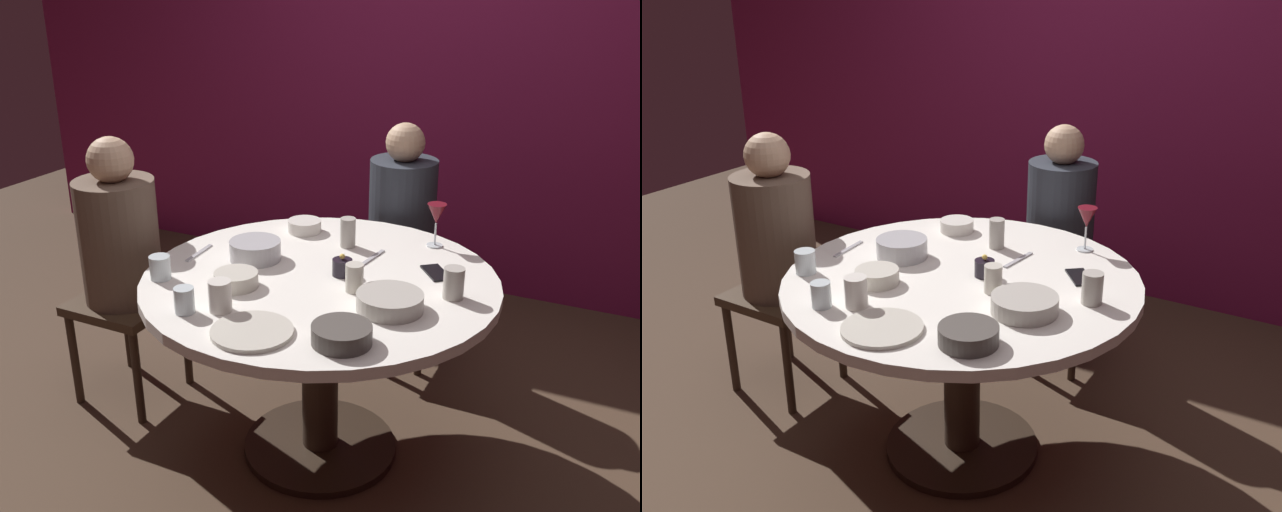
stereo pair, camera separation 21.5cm
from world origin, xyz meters
TOP-DOWN VIEW (x-y plane):
  - ground_plane at (0.00, 0.00)m, footprint 8.00×8.00m
  - back_wall at (0.00, 1.81)m, footprint 6.00×0.10m
  - dining_table at (0.00, 0.00)m, footprint 1.29×1.29m
  - seated_diner_left at (-0.92, 0.00)m, footprint 0.40×0.40m
  - seated_diner_back at (0.00, 0.87)m, footprint 0.40×0.40m
  - candle_holder at (0.07, 0.05)m, footprint 0.07×0.07m
  - wine_glass at (0.28, 0.47)m, footprint 0.08×0.08m
  - dinner_plate at (-0.00, -0.47)m, footprint 0.26×0.26m
  - cell_phone at (0.37, 0.21)m, footprint 0.14×0.15m
  - bowl_serving_large at (-0.29, 0.04)m, footprint 0.20×0.20m
  - bowl_salad_center at (-0.26, 0.39)m, footprint 0.14×0.14m
  - bowl_small_white at (0.32, -0.14)m, footprint 0.22×0.22m
  - bowl_sauce_side at (-0.23, -0.20)m, footprint 0.15×0.15m
  - bowl_rice_portion at (0.27, -0.41)m, footprint 0.18×0.18m
  - cup_near_candle at (0.16, -0.06)m, footprint 0.06×0.06m
  - cup_by_left_diner at (-0.17, -0.38)m, footprint 0.08×0.08m
  - cup_by_right_diner at (-0.03, 0.31)m, footprint 0.06×0.06m
  - cup_center_front at (-0.27, -0.45)m, footprint 0.07×0.07m
  - cup_far_edge at (-0.50, -0.26)m, footprint 0.07×0.07m
  - cup_beside_wine at (0.48, 0.04)m, footprint 0.07×0.07m
  - fork_near_plate at (0.11, 0.24)m, footprint 0.04×0.18m
  - knife_near_plate at (-0.52, -0.01)m, footprint 0.03×0.18m

SIDE VIEW (x-z plane):
  - ground_plane at x=0.00m, z-range 0.00..0.00m
  - dining_table at x=0.00m, z-range 0.21..0.96m
  - seated_diner_back at x=0.00m, z-range 0.13..1.28m
  - seated_diner_left at x=-0.92m, z-range 0.14..1.30m
  - fork_near_plate at x=0.11m, z-range 0.75..0.75m
  - knife_near_plate at x=-0.52m, z-range 0.75..0.75m
  - cell_phone at x=0.37m, z-range 0.75..0.76m
  - dinner_plate at x=0.00m, z-range 0.75..0.76m
  - bowl_salad_center at x=-0.26m, z-range 0.75..0.80m
  - bowl_sauce_side at x=-0.23m, z-range 0.75..0.80m
  - bowl_small_white at x=0.32m, z-range 0.75..0.81m
  - bowl_rice_portion at x=0.27m, z-range 0.75..0.81m
  - candle_holder at x=0.07m, z-range 0.74..0.82m
  - bowl_serving_large at x=-0.29m, z-range 0.75..0.82m
  - cup_far_edge at x=-0.50m, z-range 0.75..0.83m
  - cup_center_front at x=-0.27m, z-range 0.75..0.84m
  - cup_near_candle at x=0.16m, z-range 0.75..0.85m
  - cup_by_left_diner at x=-0.17m, z-range 0.75..0.85m
  - cup_beside_wine at x=0.48m, z-range 0.75..0.86m
  - cup_by_right_diner at x=-0.03m, z-range 0.75..0.87m
  - wine_glass at x=0.28m, z-range 0.79..0.97m
  - back_wall at x=0.00m, z-range 0.00..2.60m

